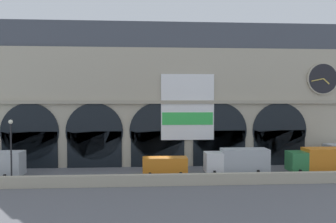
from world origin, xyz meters
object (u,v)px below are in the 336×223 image
Objects in this scene: van_center at (165,165)px; box_truck_east at (320,160)px; box_truck_mideast at (237,161)px; street_lamp_quayside at (11,144)px.

box_truck_east is at bearing -0.31° from van_center.
box_truck_mideast is (8.60, -0.03, 0.45)m from van_center.
box_truck_mideast is 1.09× the size of street_lamp_quayside.
box_truck_east is at bearing 5.50° from street_lamp_quayside.
street_lamp_quayside is (-34.79, -3.35, 2.71)m from box_truck_east.
box_truck_mideast reaches higher than van_center.
box_truck_east reaches higher than van_center.
box_truck_east is 35.05m from street_lamp_quayside.
street_lamp_quayside is at bearing -167.90° from van_center.
van_center is 16.77m from street_lamp_quayside.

